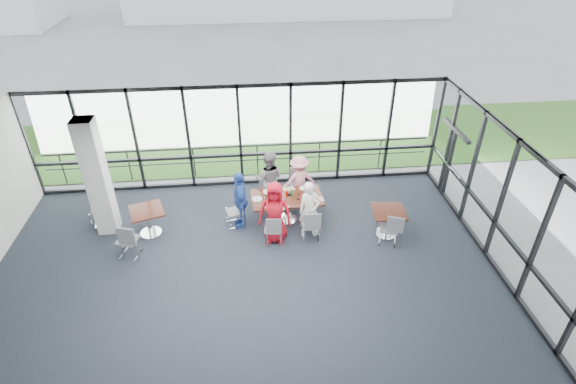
{
  "coord_description": "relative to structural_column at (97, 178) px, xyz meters",
  "views": [
    {
      "loc": [
        0.2,
        -7.07,
        7.44
      ],
      "look_at": [
        1.19,
        2.65,
        1.1
      ],
      "focal_mm": 28.0,
      "sensor_mm": 36.0,
      "label": 1
    }
  ],
  "objects": [
    {
      "name": "chair_main_nl",
      "position": [
        4.33,
        -0.99,
        -1.18
      ],
      "size": [
        0.45,
        0.45,
        0.85
      ],
      "primitive_type": null,
      "rotation": [
        0.0,
        0.0,
        -0.1
      ],
      "color": "slate",
      "rests_on": "ground"
    },
    {
      "name": "diner_near_left",
      "position": [
        4.4,
        -0.89,
        -0.75
      ],
      "size": [
        0.91,
        0.67,
        1.71
      ],
      "primitive_type": "imported",
      "rotation": [
        0.0,
        0.0,
        -0.17
      ],
      "color": "#B6101E",
      "rests_on": "ground"
    },
    {
      "name": "menu_b",
      "position": [
        5.6,
        -0.26,
        -0.85
      ],
      "size": [
        0.31,
        0.23,
        0.0
      ],
      "primitive_type": "cube",
      "rotation": [
        0.0,
        0.0,
        0.06
      ],
      "color": "white",
      "rests_on": "main_table"
    },
    {
      "name": "tumbler_d",
      "position": [
        4.16,
        -0.18,
        -0.79
      ],
      "size": [
        0.06,
        0.06,
        0.13
      ],
      "primitive_type": "cylinder",
      "color": "white",
      "rests_on": "main_table"
    },
    {
      "name": "plate_end",
      "position": [
        3.98,
        -0.09,
        -0.84
      ],
      "size": [
        0.28,
        0.28,
        0.01
      ],
      "primitive_type": "cylinder",
      "color": "white",
      "rests_on": "main_table"
    },
    {
      "name": "green_bottle",
      "position": [
        4.92,
        -0.0,
        -0.75
      ],
      "size": [
        0.05,
        0.05,
        0.2
      ],
      "primitive_type": "cylinder",
      "color": "#1A7531",
      "rests_on": "main_table"
    },
    {
      "name": "diner_far_left",
      "position": [
        4.36,
        0.75,
        -0.75
      ],
      "size": [
        0.91,
        0.66,
        1.7
      ],
      "primitive_type": "imported",
      "rotation": [
        0.0,
        0.0,
        2.94
      ],
      "color": "slate",
      "rests_on": "ground"
    },
    {
      "name": "exit_door",
      "position": [
        9.6,
        0.75,
        -0.55
      ],
      "size": [
        0.12,
        1.6,
        2.1
      ],
      "primitive_type": "cube",
      "color": "black",
      "rests_on": "ground"
    },
    {
      "name": "plate_nl",
      "position": [
        4.27,
        -0.45,
        -0.84
      ],
      "size": [
        0.25,
        0.25,
        0.01
      ],
      "primitive_type": "cylinder",
      "color": "white",
      "rests_on": "main_table"
    },
    {
      "name": "curtain_wall_back",
      "position": [
        3.6,
        2.0,
        0.0
      ],
      "size": [
        12.0,
        0.1,
        3.2
      ],
      "primitive_type": "cube",
      "color": "white",
      "rests_on": "ground"
    },
    {
      "name": "diner_end",
      "position": [
        3.54,
        -0.16,
        -0.78
      ],
      "size": [
        0.56,
        0.98,
        1.65
      ],
      "primitive_type": "imported",
      "rotation": [
        0.0,
        0.0,
        -1.54
      ],
      "color": "#294BA2",
      "rests_on": "ground"
    },
    {
      "name": "chair_spare_lb",
      "position": [
        -0.24,
        0.31,
        -1.12
      ],
      "size": [
        0.55,
        0.55,
        0.96
      ],
      "primitive_type": null,
      "rotation": [
        0.0,
        0.0,
        3.33
      ],
      "color": "slate",
      "rests_on": "ground"
    },
    {
      "name": "tumbler_c",
      "position": [
        4.87,
        0.23,
        -0.77
      ],
      "size": [
        0.08,
        0.08,
        0.15
      ],
      "primitive_type": "cylinder",
      "color": "white",
      "rests_on": "main_table"
    },
    {
      "name": "chair_main_nr",
      "position": [
        5.32,
        -0.96,
        -1.15
      ],
      "size": [
        0.46,
        0.46,
        0.91
      ],
      "primitive_type": null,
      "rotation": [
        0.0,
        0.0,
        -0.03
      ],
      "color": "slate",
      "rests_on": "ground"
    },
    {
      "name": "tumbler_b",
      "position": [
        5.07,
        -0.19,
        -0.78
      ],
      "size": [
        0.07,
        0.07,
        0.14
      ],
      "primitive_type": "cylinder",
      "color": "white",
      "rests_on": "main_table"
    },
    {
      "name": "ceiling",
      "position": [
        3.6,
        -3.0,
        1.6
      ],
      "size": [
        12.0,
        10.0,
        0.04
      ],
      "primitive_type": "cube",
      "color": "white",
      "rests_on": "ground"
    },
    {
      "name": "chair_main_fr",
      "position": [
        5.21,
        0.93,
        -1.13
      ],
      "size": [
        0.46,
        0.46,
        0.94
      ],
      "primitive_type": null,
      "rotation": [
        0.0,
        0.0,
        3.14
      ],
      "color": "slate",
      "rests_on": "ground"
    },
    {
      "name": "side_table_right",
      "position": [
        7.34,
        -0.97,
        -0.97
      ],
      "size": [
        0.9,
        0.9,
        0.75
      ],
      "rotation": [
        0.0,
        0.0,
        -0.09
      ],
      "color": "#3C180F",
      "rests_on": "ground"
    },
    {
      "name": "plate_nr",
      "position": [
        5.32,
        -0.35,
        -0.84
      ],
      "size": [
        0.27,
        0.27,
        0.01
      ],
      "primitive_type": "cylinder",
      "color": "white",
      "rests_on": "main_table"
    },
    {
      "name": "main_table",
      "position": [
        4.79,
        -0.05,
        -0.98
      ],
      "size": [
        1.95,
        1.14,
        0.75
      ],
      "rotation": [
        0.0,
        0.0,
        0.05
      ],
      "color": "#3C180F",
      "rests_on": "ground"
    },
    {
      "name": "menu_c",
      "position": [
        4.89,
        0.34,
        -0.85
      ],
      "size": [
        0.37,
        0.32,
        0.0
      ],
      "primitive_type": "cube",
      "rotation": [
        0.0,
        0.0,
        0.35
      ],
      "color": "white",
      "rests_on": "main_table"
    },
    {
      "name": "guard_rail",
      "position": [
        3.6,
        2.6,
        -1.1
      ],
      "size": [
        12.0,
        0.06,
        0.06
      ],
      "primitive_type": "cylinder",
      "rotation": [
        0.0,
        1.57,
        0.0
      ],
      "color": "#2D2D33",
      "rests_on": "ground"
    },
    {
      "name": "side_table_left",
      "position": [
        1.12,
        -0.3,
        -0.97
      ],
      "size": [
        1.03,
        1.03,
        0.75
      ],
      "rotation": [
        0.0,
        0.0,
        0.31
      ],
      "color": "#3C180F",
      "rests_on": "ground"
    },
    {
      "name": "structural_column",
      "position": [
        0.0,
        0.0,
        0.0
      ],
      "size": [
        0.5,
        0.5,
        3.2
      ],
      "primitive_type": "cube",
      "color": "silver",
      "rests_on": "ground"
    },
    {
      "name": "tumbler_a",
      "position": [
        4.62,
        -0.34,
        -0.79
      ],
      "size": [
        0.06,
        0.06,
        0.13
      ],
      "primitive_type": "cylinder",
      "color": "white",
      "rests_on": "main_table"
    },
    {
      "name": "diner_near_right",
      "position": [
        5.3,
        -0.77,
        -0.81
      ],
      "size": [
        0.61,
        0.46,
        1.57
      ],
      "primitive_type": "imported",
      "rotation": [
        0.0,
        0.0,
        0.08
      ],
      "color": "white",
      "rests_on": "ground"
    },
    {
      "name": "chair_main_fl",
      "position": [
        4.28,
        0.85,
        -1.19
      ],
      "size": [
        0.43,
        0.43,
        0.82
      ],
      "primitive_type": null,
      "rotation": [
        0.0,
        0.0,
        3.07
      ],
      "color": "slate",
      "rests_on": "ground"
    },
    {
      "name": "apron",
      "position": [
        3.6,
        7.0,
        -1.62
      ],
      "size": [
        80.0,
        70.0,
        0.02
      ],
      "primitive_type": "cube",
      "color": "slate",
      "rests_on": "ground"
    },
    {
      "name": "ketchup_bottle",
      "position": [
        4.78,
        -0.03,
        -0.76
      ],
      "size": [
        0.06,
        0.06,
        0.18
      ],
      "primitive_type": "cylinder",
      "color": "#B80E00",
      "rests_on": "main_table"
    },
    {
      "name": "grass_strip",
      "position": [
        3.6,
        5.0,
        -1.59
      ],
      "size": [
        80.0,
        5.0,
        0.01
      ],
      "primitive_type": "cube",
      "color": "#375D1F",
      "rests_on": "ground"
    },
    {
      "name": "condiment_caddy",
      "position": [
        4.87,
        0.04,
        -0.83
      ],
      "size": [
        0.1,
        0.07,
        0.04
      ],
      "primitive_type": "cube",
      "color": "black",
      "rests_on": "main_table"
    },
    {
      "name": "chair_spare_r",
      "position": [
        7.27,
        -1.32,
        -1.14
      ],
      "size": [
        0.58,
        0.58,
        0.91
      ],
      "primitive_type": null,
      "rotation": [
        0.0,
        0.0,
        -0.37
      ],
      "color": "slate",
      "rests_on": "ground"
    },
    {
      "name": "chair_main_end",
      "position": [
        3.36,
        -0.13,
        -1.18
      ],
      "size": [
        0.51,
        0.51,
        0.85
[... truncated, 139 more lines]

